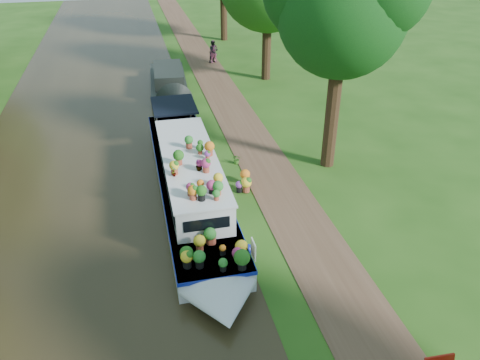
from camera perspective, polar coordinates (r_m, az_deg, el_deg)
name	(u,v)px	position (r m, az deg, el deg)	size (l,w,h in m)	color
ground	(260,214)	(16.83, 2.45, -4.15)	(100.00, 100.00, 0.00)	#224B12
canal_water	(86,237)	(16.50, -18.21, -6.59)	(10.00, 100.00, 0.02)	black
towpath	(292,209)	(17.14, 6.33, -3.57)	(2.20, 100.00, 0.03)	#503625
plant_boat	(191,182)	(17.12, -5.97, -0.29)	(2.29, 13.52, 2.25)	silver
tree_near_overhang	(343,2)	(18.37, 12.42, 20.47)	(5.52, 5.28, 8.99)	black
second_boat	(169,82)	(28.84, -8.67, 11.73)	(2.47, 7.45, 1.42)	black
pedestrian_pink	(214,52)	(34.39, -3.24, 15.37)	(0.57, 0.37, 1.55)	#D9599D
pedestrian_dark	(214,52)	(34.42, -3.24, 15.37)	(0.75, 0.58, 1.53)	black
verge_plant	(237,159)	(20.04, -0.40, 2.57)	(0.38, 0.33, 0.42)	#3A7122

